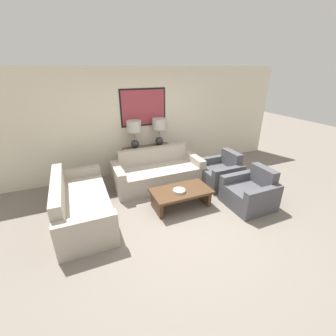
{
  "coord_description": "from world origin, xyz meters",
  "views": [
    {
      "loc": [
        -1.7,
        -3.08,
        2.6
      ],
      "look_at": [
        0.03,
        0.94,
        0.65
      ],
      "focal_mm": 24.0,
      "sensor_mm": 36.0,
      "label": 1
    }
  ],
  "objects_px": {
    "couch_by_back_wall": "(158,173)",
    "armchair_near_camera": "(250,193)",
    "table_lamp_right": "(159,128)",
    "couch_by_side": "(81,205)",
    "table_lamp_left": "(134,130)",
    "console_table": "(148,160)",
    "decorative_bowl": "(179,191)",
    "coffee_table": "(181,194)",
    "armchair_near_back_wall": "(220,173)"
  },
  "relations": [
    {
      "from": "decorative_bowl",
      "to": "armchair_near_camera",
      "type": "bearing_deg",
      "value": -18.65
    },
    {
      "from": "coffee_table",
      "to": "armchair_near_back_wall",
      "type": "xyz_separation_m",
      "value": [
        1.31,
        0.52,
        -0.0
      ]
    },
    {
      "from": "console_table",
      "to": "table_lamp_right",
      "type": "relative_size",
      "value": 1.71
    },
    {
      "from": "table_lamp_right",
      "to": "couch_by_side",
      "type": "distance_m",
      "value": 2.72
    },
    {
      "from": "table_lamp_right",
      "to": "coffee_table",
      "type": "bearing_deg",
      "value": -97.7
    },
    {
      "from": "table_lamp_right",
      "to": "decorative_bowl",
      "type": "distance_m",
      "value": 2.05
    },
    {
      "from": "table_lamp_right",
      "to": "console_table",
      "type": "bearing_deg",
      "value": 180.0
    },
    {
      "from": "console_table",
      "to": "armchair_near_camera",
      "type": "distance_m",
      "value": 2.71
    },
    {
      "from": "table_lamp_left",
      "to": "couch_by_back_wall",
      "type": "relative_size",
      "value": 0.34
    },
    {
      "from": "armchair_near_camera",
      "to": "decorative_bowl",
      "type": "bearing_deg",
      "value": 161.35
    },
    {
      "from": "couch_by_side",
      "to": "armchair_near_camera",
      "type": "relative_size",
      "value": 2.39
    },
    {
      "from": "decorative_bowl",
      "to": "armchair_near_back_wall",
      "type": "bearing_deg",
      "value": 22.41
    },
    {
      "from": "couch_by_side",
      "to": "decorative_bowl",
      "type": "xyz_separation_m",
      "value": [
        1.81,
        -0.43,
        0.11
      ]
    },
    {
      "from": "couch_by_back_wall",
      "to": "coffee_table",
      "type": "relative_size",
      "value": 1.76
    },
    {
      "from": "console_table",
      "to": "couch_by_side",
      "type": "height_order",
      "value": "couch_by_side"
    },
    {
      "from": "couch_by_back_wall",
      "to": "armchair_near_back_wall",
      "type": "bearing_deg",
      "value": -22.57
    },
    {
      "from": "decorative_bowl",
      "to": "couch_by_back_wall",
      "type": "bearing_deg",
      "value": 90.8
    },
    {
      "from": "table_lamp_right",
      "to": "decorative_bowl",
      "type": "xyz_separation_m",
      "value": [
        -0.31,
        -1.86,
        -0.81
      ]
    },
    {
      "from": "table_lamp_left",
      "to": "armchair_near_camera",
      "type": "bearing_deg",
      "value": -53.49
    },
    {
      "from": "table_lamp_left",
      "to": "couch_by_back_wall",
      "type": "distance_m",
      "value": 1.21
    },
    {
      "from": "console_table",
      "to": "table_lamp_left",
      "type": "height_order",
      "value": "table_lamp_left"
    },
    {
      "from": "couch_by_back_wall",
      "to": "armchair_near_camera",
      "type": "distance_m",
      "value": 2.13
    },
    {
      "from": "decorative_bowl",
      "to": "console_table",
      "type": "bearing_deg",
      "value": 90.49
    },
    {
      "from": "armchair_near_back_wall",
      "to": "coffee_table",
      "type": "bearing_deg",
      "value": -158.47
    },
    {
      "from": "decorative_bowl",
      "to": "armchair_near_camera",
      "type": "xyz_separation_m",
      "value": [
        1.38,
        -0.46,
        -0.12
      ]
    },
    {
      "from": "table_lamp_right",
      "to": "armchair_near_camera",
      "type": "xyz_separation_m",
      "value": [
        1.06,
        -2.32,
        -0.93
      ]
    },
    {
      "from": "table_lamp_left",
      "to": "table_lamp_right",
      "type": "distance_m",
      "value": 0.66
    },
    {
      "from": "decorative_bowl",
      "to": "armchair_near_camera",
      "type": "distance_m",
      "value": 1.46
    },
    {
      "from": "armchair_near_back_wall",
      "to": "table_lamp_right",
      "type": "bearing_deg",
      "value": 129.41
    },
    {
      "from": "couch_by_back_wall",
      "to": "couch_by_side",
      "type": "height_order",
      "value": "same"
    },
    {
      "from": "table_lamp_left",
      "to": "table_lamp_right",
      "type": "relative_size",
      "value": 1.0
    },
    {
      "from": "console_table",
      "to": "decorative_bowl",
      "type": "bearing_deg",
      "value": -89.51
    },
    {
      "from": "table_lamp_right",
      "to": "armchair_near_camera",
      "type": "bearing_deg",
      "value": -65.44
    },
    {
      "from": "table_lamp_left",
      "to": "decorative_bowl",
      "type": "xyz_separation_m",
      "value": [
        0.35,
        -1.86,
        -0.81
      ]
    },
    {
      "from": "decorative_bowl",
      "to": "armchair_near_back_wall",
      "type": "relative_size",
      "value": 0.28
    },
    {
      "from": "couch_by_back_wall",
      "to": "armchair_near_camera",
      "type": "xyz_separation_m",
      "value": [
        1.39,
        -1.61,
        -0.01
      ]
    },
    {
      "from": "table_lamp_left",
      "to": "decorative_bowl",
      "type": "distance_m",
      "value": 2.06
    },
    {
      "from": "table_lamp_left",
      "to": "armchair_near_camera",
      "type": "relative_size",
      "value": 0.82
    },
    {
      "from": "console_table",
      "to": "armchair_near_back_wall",
      "type": "relative_size",
      "value": 1.4
    },
    {
      "from": "coffee_table",
      "to": "armchair_near_back_wall",
      "type": "relative_size",
      "value": 1.35
    },
    {
      "from": "table_lamp_right",
      "to": "couch_by_side",
      "type": "height_order",
      "value": "table_lamp_right"
    },
    {
      "from": "table_lamp_right",
      "to": "armchair_near_camera",
      "type": "relative_size",
      "value": 0.82
    },
    {
      "from": "console_table",
      "to": "armchair_near_back_wall",
      "type": "xyz_separation_m",
      "value": [
        1.39,
        -1.29,
        -0.09
      ]
    },
    {
      "from": "table_lamp_left",
      "to": "couch_by_side",
      "type": "bearing_deg",
      "value": -135.69
    },
    {
      "from": "decorative_bowl",
      "to": "armchair_near_back_wall",
      "type": "distance_m",
      "value": 1.49
    },
    {
      "from": "couch_by_side",
      "to": "coffee_table",
      "type": "xyz_separation_m",
      "value": [
        1.88,
        -0.37,
        -0.01
      ]
    },
    {
      "from": "coffee_table",
      "to": "armchair_near_back_wall",
      "type": "height_order",
      "value": "armchair_near_back_wall"
    },
    {
      "from": "table_lamp_left",
      "to": "armchair_near_back_wall",
      "type": "height_order",
      "value": "table_lamp_left"
    },
    {
      "from": "console_table",
      "to": "table_lamp_left",
      "type": "relative_size",
      "value": 1.71
    },
    {
      "from": "console_table",
      "to": "table_lamp_right",
      "type": "bearing_deg",
      "value": 0.0
    }
  ]
}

